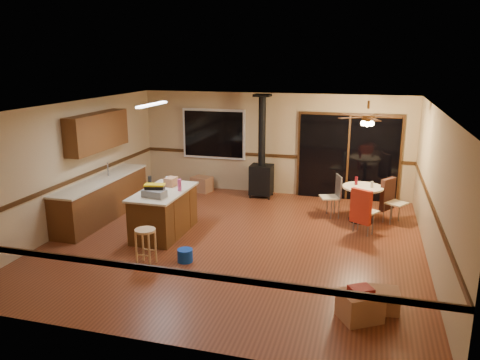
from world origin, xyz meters
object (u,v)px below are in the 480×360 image
at_px(wood_stove, 262,169).
at_px(box_under_window, 202,184).
at_px(toolbox_black, 155,191).
at_px(chair_near, 362,206).
at_px(chair_left, 335,191).
at_px(chair_right, 389,195).
at_px(toolbox_grey, 154,194).
at_px(bar_stool, 146,247).
at_px(box_corner_a, 360,306).
at_px(box_corner_b, 384,300).
at_px(blue_bucket, 185,255).
at_px(dining_table, 362,198).
at_px(kitchen_island, 164,212).

relative_size(wood_stove, box_under_window, 5.07).
xyz_separation_m(toolbox_black, chair_near, (3.82, 1.35, -0.40)).
xyz_separation_m(chair_left, chair_right, (1.15, 0.01, 0.01)).
xyz_separation_m(toolbox_grey, toolbox_black, (-0.03, 0.09, 0.03)).
distance_m(toolbox_black, bar_stool, 1.32).
distance_m(box_corner_a, box_corner_b, 0.45).
distance_m(blue_bucket, box_under_window, 4.43).
relative_size(toolbox_black, dining_table, 0.41).
distance_m(toolbox_black, dining_table, 4.43).
xyz_separation_m(kitchen_island, blue_bucket, (0.91, -1.15, -0.34)).
bearing_deg(bar_stool, chair_near, 34.80).
bearing_deg(box_corner_b, chair_left, 104.46).
relative_size(toolbox_grey, toolbox_black, 1.22).
relative_size(dining_table, chair_left, 1.67).
distance_m(dining_table, chair_right, 0.57).
xyz_separation_m(toolbox_grey, box_corner_b, (4.20, -1.49, -0.81)).
distance_m(toolbox_grey, dining_table, 4.45).
xyz_separation_m(kitchen_island, toolbox_grey, (0.02, -0.44, 0.52)).
xyz_separation_m(chair_right, box_under_window, (-4.69, 1.10, -0.40)).
xyz_separation_m(wood_stove, box_under_window, (-1.63, 0.05, -0.53)).
bearing_deg(wood_stove, toolbox_grey, -110.07).
relative_size(wood_stove, box_corner_b, 6.29).
xyz_separation_m(box_corner_a, box_corner_b, (0.32, 0.31, -0.04)).
distance_m(toolbox_black, box_corner_b, 4.59).
distance_m(blue_bucket, box_corner_a, 3.19).
relative_size(wood_stove, chair_near, 3.60).
bearing_deg(box_corner_b, bar_stool, 172.82).
bearing_deg(box_under_window, box_corner_a, -51.63).
bearing_deg(box_corner_a, dining_table, 91.24).
relative_size(kitchen_island, box_corner_a, 3.21).
bearing_deg(blue_bucket, toolbox_black, 138.97).
xyz_separation_m(wood_stove, dining_table, (2.51, -1.20, -0.20)).
bearing_deg(box_corner_b, kitchen_island, 155.37).
bearing_deg(toolbox_grey, box_corner_b, -19.55).
bearing_deg(chair_right, toolbox_black, -151.65).
height_order(chair_left, chair_right, same).
relative_size(wood_stove, bar_stool, 3.91).
relative_size(blue_bucket, chair_near, 0.39).
xyz_separation_m(chair_right, box_corner_b, (-0.14, -3.93, -0.44)).
bearing_deg(dining_table, toolbox_black, -149.99).
distance_m(kitchen_island, chair_near, 3.95).
relative_size(chair_left, box_under_window, 1.04).
relative_size(toolbox_black, chair_right, 0.51).
bearing_deg(wood_stove, box_corner_a, -63.85).
bearing_deg(toolbox_black, kitchen_island, 89.22).
height_order(kitchen_island, chair_right, chair_right).
height_order(chair_left, box_corner_a, chair_left).
height_order(chair_right, box_corner_b, chair_right).
bearing_deg(chair_near, wood_stove, 140.71).
bearing_deg(box_under_window, chair_left, -17.48).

